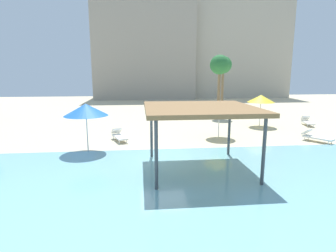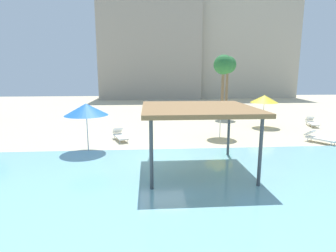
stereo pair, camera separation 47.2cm
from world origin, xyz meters
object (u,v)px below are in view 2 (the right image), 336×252
object	(u,v)px
lounge_chair_0	(120,135)
lounge_chair_2	(312,122)
beach_umbrella_yellow_0	(264,99)
beach_umbrella_blue_1	(86,109)
palm_tree_2	(228,66)
beach_umbrella_yellow_2	(221,105)
palm_tree_1	(223,66)
lounge_chair_3	(318,137)
shade_pavilion	(198,110)

from	to	relation	value
lounge_chair_0	lounge_chair_2	bearing A→B (deg)	83.35
beach_umbrella_yellow_0	beach_umbrella_blue_1	xyz separation A→B (m)	(-12.90, -6.30, 0.08)
beach_umbrella_yellow_0	beach_umbrella_blue_1	bearing A→B (deg)	-153.95
palm_tree_2	beach_umbrella_blue_1	bearing A→B (deg)	-129.21
beach_umbrella_yellow_0	lounge_chair_2	world-z (taller)	beach_umbrella_yellow_0
beach_umbrella_yellow_2	beach_umbrella_yellow_0	bearing A→B (deg)	38.33
beach_umbrella_yellow_2	palm_tree_1	world-z (taller)	palm_tree_1
beach_umbrella_blue_1	lounge_chair_2	bearing A→B (deg)	20.12
beach_umbrella_yellow_2	palm_tree_2	distance (m)	13.29
lounge_chair_3	beach_umbrella_blue_1	bearing A→B (deg)	-118.54
beach_umbrella_yellow_0	lounge_chair_3	world-z (taller)	beach_umbrella_yellow_0
beach_umbrella_blue_1	lounge_chair_0	distance (m)	3.58
beach_umbrella_yellow_2	lounge_chair_0	world-z (taller)	beach_umbrella_yellow_2
palm_tree_2	lounge_chair_0	bearing A→B (deg)	-130.51
shade_pavilion	lounge_chair_0	world-z (taller)	shade_pavilion
shade_pavilion	beach_umbrella_yellow_0	bearing A→B (deg)	53.34
shade_pavilion	beach_umbrella_yellow_0	xyz separation A→B (m)	(7.29, 9.79, -0.45)
palm_tree_1	palm_tree_2	xyz separation A→B (m)	(1.52, 3.82, 0.10)
beach_umbrella_yellow_0	lounge_chair_0	xyz separation A→B (m)	(-11.36, -3.82, -1.98)
shade_pavilion	lounge_chair_3	size ratio (longest dim) A/B	2.53
shade_pavilion	lounge_chair_3	distance (m)	10.00
beach_umbrella_yellow_2	palm_tree_2	xyz separation A→B (m)	(3.95, 12.36, 2.88)
shade_pavilion	palm_tree_1	world-z (taller)	palm_tree_1
beach_umbrella_blue_1	lounge_chair_3	xyz separation A→B (m)	(14.26, 0.90, -2.06)
palm_tree_1	lounge_chair_2	bearing A→B (deg)	-37.94
beach_umbrella_blue_1	palm_tree_1	size ratio (longest dim) A/B	0.44
palm_tree_1	palm_tree_2	size ratio (longest dim) A/B	0.98
lounge_chair_3	palm_tree_2	size ratio (longest dim) A/B	0.31
beach_umbrella_yellow_0	lounge_chair_3	distance (m)	5.91
lounge_chair_0	lounge_chair_3	xyz separation A→B (m)	(12.72, -1.59, 0.00)
beach_umbrella_blue_1	lounge_chair_3	world-z (taller)	beach_umbrella_blue_1
lounge_chair_2	palm_tree_1	size ratio (longest dim) A/B	0.32
lounge_chair_0	beach_umbrella_yellow_2	bearing A→B (deg)	71.43
beach_umbrella_yellow_0	beach_umbrella_yellow_2	distance (m)	5.82
lounge_chair_0	shade_pavilion	bearing A→B (deg)	13.98
beach_umbrella_blue_1	palm_tree_1	xyz separation A→B (m)	(10.75, 11.23, 2.64)
beach_umbrella_yellow_0	shade_pavilion	bearing A→B (deg)	-126.66
beach_umbrella_yellow_0	lounge_chair_0	distance (m)	12.14
shade_pavilion	beach_umbrella_yellow_2	bearing A→B (deg)	66.25
beach_umbrella_yellow_0	palm_tree_2	bearing A→B (deg)	94.06
beach_umbrella_blue_1	lounge_chair_0	size ratio (longest dim) A/B	1.37
beach_umbrella_blue_1	palm_tree_2	distance (m)	19.62
shade_pavilion	beach_umbrella_blue_1	bearing A→B (deg)	148.19
shade_pavilion	lounge_chair_3	bearing A→B (deg)	26.87
beach_umbrella_blue_1	lounge_chair_0	bearing A→B (deg)	58.17
lounge_chair_2	lounge_chair_3	bearing A→B (deg)	-13.06
beach_umbrella_yellow_0	beach_umbrella_blue_1	size ratio (longest dim) A/B	0.96
lounge_chair_0	lounge_chair_2	xyz separation A→B (m)	(15.57, 3.78, 0.00)
lounge_chair_3	palm_tree_2	bearing A→B (deg)	155.83
beach_umbrella_blue_1	palm_tree_1	distance (m)	15.77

